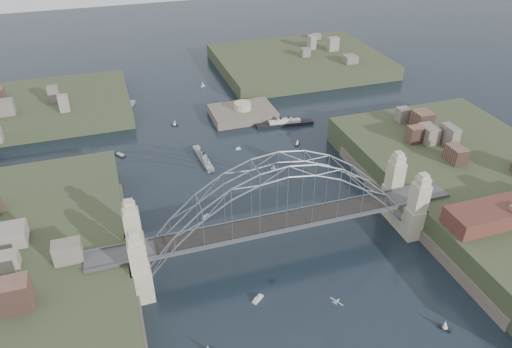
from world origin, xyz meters
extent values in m
plane|color=black|center=(0.00, 0.00, 0.00)|extent=(500.00, 500.00, 0.00)
cube|color=#474749|center=(0.00, 0.00, 8.00)|extent=(84.00, 6.00, 0.70)
cube|color=slate|center=(0.00, -3.00, 8.55)|extent=(84.00, 0.25, 0.50)
cube|color=slate|center=(0.00, 3.00, 8.55)|extent=(84.00, 0.25, 0.50)
cube|color=black|center=(0.00, 0.00, 8.55)|extent=(55.20, 5.20, 0.35)
cube|color=#AAA386|center=(-31.50, -5.00, 8.85)|extent=(3.40, 3.40, 17.70)
cube|color=#AAA386|center=(-31.50, 5.00, 8.85)|extent=(3.40, 3.40, 17.70)
cube|color=#AAA386|center=(31.50, -5.00, 8.85)|extent=(3.40, 3.40, 17.70)
cube|color=#AAA386|center=(31.50, 5.00, 8.85)|extent=(3.40, 3.40, 17.70)
cube|color=#AAA386|center=(-31.50, 0.00, 4.00)|extent=(4.08, 13.80, 8.00)
cube|color=#AAA386|center=(31.50, 0.00, 4.00)|extent=(4.08, 13.80, 8.00)
cube|color=#323C23|center=(-58.00, 0.00, 2.00)|extent=(50.00, 90.00, 12.00)
cube|color=brown|center=(-35.50, 0.00, 1.00)|extent=(6.00, 70.00, 4.00)
cube|color=#323C23|center=(58.00, 0.00, 2.00)|extent=(50.00, 90.00, 12.00)
cube|color=brown|center=(35.50, 0.00, 1.00)|extent=(6.00, 70.00, 4.00)
cube|color=#323C23|center=(-55.00, 95.00, 0.50)|extent=(60.00, 45.00, 9.00)
cube|color=#323C23|center=(50.00, 110.00, 0.75)|extent=(70.00, 55.00, 9.50)
cube|color=brown|center=(12.00, 70.00, -0.50)|extent=(22.00, 16.00, 7.00)
cylinder|color=#AAA386|center=(12.00, 70.00, 4.20)|extent=(6.00, 6.00, 2.40)
cube|color=#592D26|center=(44.00, -14.00, 10.00)|extent=(20.00, 8.00, 4.00)
cube|color=#474749|center=(39.00, -28.00, 0.70)|extent=(4.00, 22.00, 1.40)
cube|color=gray|center=(-7.87, 45.35, 0.34)|extent=(3.34, 15.46, 1.36)
cube|color=gray|center=(-7.87, 45.35, 1.36)|extent=(2.25, 8.54, 1.02)
cube|color=gray|center=(-7.87, 45.35, 2.13)|extent=(1.45, 3.92, 0.68)
cylinder|color=black|center=(-7.78, 44.28, 2.73)|extent=(0.74, 0.74, 1.36)
cylinder|color=black|center=(-7.97, 46.42, 2.73)|extent=(0.74, 0.74, 1.36)
cylinder|color=slate|center=(-7.48, 40.76, 2.56)|extent=(0.14, 0.14, 3.41)
cylinder|color=slate|center=(-8.27, 49.94, 2.56)|extent=(0.14, 0.14, 3.41)
cube|color=gray|center=(-26.49, 87.81, 0.36)|extent=(7.35, 14.18, 1.45)
cube|color=gray|center=(-26.49, 87.81, 1.45)|extent=(4.41, 7.95, 1.09)
cube|color=gray|center=(-26.49, 87.81, 2.27)|extent=(2.39, 3.77, 0.73)
cylinder|color=black|center=(-26.87, 86.87, 2.90)|extent=(0.72, 0.72, 1.45)
cylinder|color=black|center=(-26.10, 88.74, 2.90)|extent=(0.72, 0.72, 1.45)
cylinder|color=slate|center=(-28.14, 83.78, 2.72)|extent=(0.15, 0.15, 3.63)
cylinder|color=slate|center=(-24.84, 91.83, 2.72)|extent=(0.15, 0.15, 3.63)
cube|color=black|center=(23.70, 59.08, 0.36)|extent=(19.93, 4.82, 1.44)
cube|color=silver|center=(23.70, 59.08, 1.44)|extent=(11.02, 3.19, 1.08)
cube|color=silver|center=(23.70, 59.08, 2.24)|extent=(5.07, 2.01, 0.72)
cylinder|color=black|center=(22.32, 59.23, 2.87)|extent=(0.97, 0.97, 1.44)
cylinder|color=black|center=(25.07, 58.93, 2.87)|extent=(0.97, 0.97, 1.44)
cylinder|color=slate|center=(17.80, 59.73, 2.69)|extent=(0.14, 0.14, 3.59)
cylinder|color=slate|center=(29.59, 58.44, 2.69)|extent=(0.14, 0.14, 3.59)
cube|color=silver|center=(2.76, -22.66, 5.65)|extent=(1.40, 0.92, 0.25)
cube|color=silver|center=(2.76, -22.66, 5.69)|extent=(1.59, 2.67, 0.05)
cube|color=silver|center=(2.12, -23.01, 5.78)|extent=(0.55, 0.87, 0.32)
cube|color=silver|center=(-13.54, 17.32, 0.15)|extent=(2.38, 2.02, 0.45)
cube|color=silver|center=(-13.54, 17.32, 0.55)|extent=(1.54, 1.37, 0.40)
cylinder|color=black|center=(-13.54, 17.32, 1.00)|extent=(0.16, 0.16, 0.70)
cube|color=silver|center=(10.49, 33.49, 0.15)|extent=(1.75, 1.33, 0.45)
cylinder|color=slate|center=(10.49, 33.49, 1.20)|extent=(0.08, 0.08, 2.20)
cone|color=silver|center=(10.49, 33.49, 1.20)|extent=(1.57, 1.49, 1.92)
cube|color=silver|center=(-9.63, -12.70, 0.15)|extent=(2.84, 2.45, 0.45)
cube|color=silver|center=(-9.63, -12.70, 0.55)|extent=(1.84, 1.66, 0.40)
cylinder|color=black|center=(-9.63, -12.70, 1.00)|extent=(0.16, 0.16, 0.70)
cube|color=silver|center=(22.63, 45.03, 0.15)|extent=(2.36, 2.34, 0.45)
cylinder|color=slate|center=(22.63, 45.03, 1.20)|extent=(0.08, 0.08, 2.20)
cone|color=silver|center=(22.63, 45.03, 1.20)|extent=(1.59, 1.58, 1.92)
cube|color=silver|center=(-31.49, 55.49, 0.15)|extent=(3.37, 3.93, 0.45)
cube|color=silver|center=(-31.49, 55.49, 0.55)|extent=(2.28, 2.55, 0.40)
cylinder|color=black|center=(-31.49, 55.49, 1.00)|extent=(0.16, 0.16, 0.70)
cube|color=silver|center=(3.97, 48.15, 0.15)|extent=(1.62, 0.66, 0.45)
cube|color=silver|center=(3.97, 48.15, 0.55)|extent=(0.98, 0.53, 0.40)
cylinder|color=black|center=(3.97, 48.15, 1.00)|extent=(0.16, 0.16, 0.70)
cube|color=silver|center=(22.10, -30.67, 0.15)|extent=(2.14, 2.49, 0.45)
cylinder|color=slate|center=(22.10, -30.67, 1.20)|extent=(0.08, 0.08, 2.20)
cone|color=silver|center=(22.10, -30.67, 1.20)|extent=(1.54, 1.59, 1.92)
cube|color=silver|center=(-12.04, 70.56, 0.15)|extent=(2.36, 1.17, 0.45)
cylinder|color=slate|center=(-12.04, 70.56, 1.20)|extent=(0.08, 0.08, 2.20)
cone|color=silver|center=(-12.04, 70.56, 1.20)|extent=(1.41, 1.23, 1.92)
cube|color=silver|center=(32.54, 13.56, 0.15)|extent=(1.31, 2.54, 0.45)
cube|color=silver|center=(4.64, 101.41, 0.15)|extent=(2.15, 1.21, 0.45)
cylinder|color=slate|center=(4.64, 101.41, 1.20)|extent=(0.08, 0.08, 2.20)
cone|color=silver|center=(4.64, 101.41, 1.20)|extent=(1.47, 1.30, 1.92)
camera|label=1|loc=(-31.35, -78.16, 74.80)|focal=33.79mm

